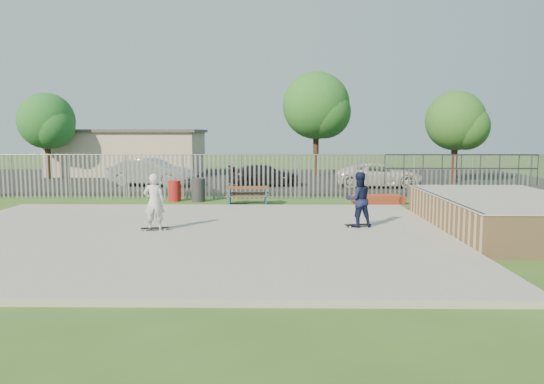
{
  "coord_description": "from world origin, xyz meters",
  "views": [
    {
      "loc": [
        2.74,
        -14.77,
        2.98
      ],
      "look_at": [
        2.5,
        2.0,
        1.1
      ],
      "focal_mm": 35.0,
      "sensor_mm": 36.0,
      "label": 1
    }
  ],
  "objects_px": {
    "trash_bin_grey": "(198,190)",
    "car_dark": "(265,175)",
    "car_silver": "(151,172)",
    "tree_left": "(46,121)",
    "skater_navy": "(359,200)",
    "skater_white": "(154,202)",
    "picnic_table": "(248,196)",
    "tree_right": "(456,121)",
    "tree_mid": "(316,106)",
    "trash_bin_red": "(175,191)",
    "car_white": "(380,175)",
    "funbox": "(378,199)"
  },
  "relations": [
    {
      "from": "funbox",
      "to": "trash_bin_red",
      "type": "bearing_deg",
      "value": 166.49
    },
    {
      "from": "tree_mid",
      "to": "skater_white",
      "type": "distance_m",
      "value": 23.08
    },
    {
      "from": "skater_white",
      "to": "picnic_table",
      "type": "bearing_deg",
      "value": -114.2
    },
    {
      "from": "car_dark",
      "to": "tree_right",
      "type": "xyz_separation_m",
      "value": [
        11.29,
        2.46,
        3.05
      ]
    },
    {
      "from": "trash_bin_grey",
      "to": "funbox",
      "type": "bearing_deg",
      "value": -4.44
    },
    {
      "from": "trash_bin_grey",
      "to": "tree_mid",
      "type": "relative_size",
      "value": 0.14
    },
    {
      "from": "car_silver",
      "to": "car_dark",
      "type": "bearing_deg",
      "value": -76.75
    },
    {
      "from": "car_silver",
      "to": "tree_mid",
      "type": "relative_size",
      "value": 0.65
    },
    {
      "from": "car_white",
      "to": "trash_bin_grey",
      "type": "bearing_deg",
      "value": 128.08
    },
    {
      "from": "car_dark",
      "to": "car_white",
      "type": "height_order",
      "value": "car_white"
    },
    {
      "from": "picnic_table",
      "to": "skater_white",
      "type": "height_order",
      "value": "skater_white"
    },
    {
      "from": "car_silver",
      "to": "tree_right",
      "type": "relative_size",
      "value": 0.85
    },
    {
      "from": "tree_mid",
      "to": "trash_bin_grey",
      "type": "bearing_deg",
      "value": -113.09
    },
    {
      "from": "picnic_table",
      "to": "trash_bin_grey",
      "type": "height_order",
      "value": "trash_bin_grey"
    },
    {
      "from": "funbox",
      "to": "trash_bin_grey",
      "type": "bearing_deg",
      "value": 166.48
    },
    {
      "from": "trash_bin_red",
      "to": "skater_white",
      "type": "relative_size",
      "value": 0.54
    },
    {
      "from": "car_dark",
      "to": "trash_bin_red",
      "type": "bearing_deg",
      "value": 138.28
    },
    {
      "from": "car_white",
      "to": "tree_mid",
      "type": "relative_size",
      "value": 0.66
    },
    {
      "from": "tree_left",
      "to": "skater_white",
      "type": "relative_size",
      "value": 3.32
    },
    {
      "from": "car_silver",
      "to": "skater_white",
      "type": "xyz_separation_m",
      "value": [
        3.51,
        -14.15,
        0.19
      ]
    },
    {
      "from": "tree_left",
      "to": "skater_navy",
      "type": "distance_m",
      "value": 25.2
    },
    {
      "from": "trash_bin_grey",
      "to": "tree_mid",
      "type": "xyz_separation_m",
      "value": [
        6.08,
        14.25,
        4.33
      ]
    },
    {
      "from": "funbox",
      "to": "car_white",
      "type": "distance_m",
      "value": 6.76
    },
    {
      "from": "car_white",
      "to": "skater_white",
      "type": "height_order",
      "value": "skater_white"
    },
    {
      "from": "trash_bin_red",
      "to": "tree_right",
      "type": "xyz_separation_m",
      "value": [
        15.07,
        9.02,
        3.22
      ]
    },
    {
      "from": "trash_bin_grey",
      "to": "car_dark",
      "type": "xyz_separation_m",
      "value": [
        2.73,
        6.63,
        0.11
      ]
    },
    {
      "from": "car_white",
      "to": "tree_mid",
      "type": "distance_m",
      "value": 9.68
    },
    {
      "from": "trash_bin_red",
      "to": "skater_navy",
      "type": "distance_m",
      "value": 9.95
    },
    {
      "from": "trash_bin_grey",
      "to": "car_silver",
      "type": "distance_m",
      "value": 7.44
    },
    {
      "from": "funbox",
      "to": "car_dark",
      "type": "distance_m",
      "value": 8.78
    },
    {
      "from": "tree_mid",
      "to": "skater_navy",
      "type": "xyz_separation_m",
      "value": [
        -0.16,
        -21.25,
        -3.85
      ]
    },
    {
      "from": "funbox",
      "to": "car_silver",
      "type": "relative_size",
      "value": 0.41
    },
    {
      "from": "trash_bin_grey",
      "to": "skater_white",
      "type": "height_order",
      "value": "skater_white"
    },
    {
      "from": "car_white",
      "to": "skater_navy",
      "type": "bearing_deg",
      "value": 170.96
    },
    {
      "from": "car_silver",
      "to": "car_dark",
      "type": "height_order",
      "value": "car_silver"
    },
    {
      "from": "tree_left",
      "to": "skater_navy",
      "type": "xyz_separation_m",
      "value": [
        17.3,
        -18.11,
        -2.73
      ]
    },
    {
      "from": "trash_bin_red",
      "to": "car_white",
      "type": "relative_size",
      "value": 0.19
    },
    {
      "from": "picnic_table",
      "to": "funbox",
      "type": "relative_size",
      "value": 0.97
    },
    {
      "from": "tree_left",
      "to": "car_silver",
      "type": "bearing_deg",
      "value": -30.67
    },
    {
      "from": "tree_right",
      "to": "skater_white",
      "type": "xyz_separation_m",
      "value": [
        -14.12,
        -16.75,
        -2.69
      ]
    },
    {
      "from": "funbox",
      "to": "car_silver",
      "type": "distance_m",
      "value": 13.37
    },
    {
      "from": "car_silver",
      "to": "tree_mid",
      "type": "distance_m",
      "value": 13.05
    },
    {
      "from": "trash_bin_grey",
      "to": "skater_white",
      "type": "bearing_deg",
      "value": -90.78
    },
    {
      "from": "car_dark",
      "to": "car_silver",
      "type": "bearing_deg",
      "value": 79.46
    },
    {
      "from": "car_dark",
      "to": "tree_mid",
      "type": "distance_m",
      "value": 9.33
    },
    {
      "from": "tree_right",
      "to": "skater_navy",
      "type": "distance_m",
      "value": 18.23
    },
    {
      "from": "trash_bin_red",
      "to": "skater_navy",
      "type": "relative_size",
      "value": 0.54
    },
    {
      "from": "car_silver",
      "to": "car_white",
      "type": "xyz_separation_m",
      "value": [
        12.63,
        -0.49,
        -0.11
      ]
    },
    {
      "from": "tree_mid",
      "to": "tree_right",
      "type": "distance_m",
      "value": 9.54
    },
    {
      "from": "tree_right",
      "to": "skater_navy",
      "type": "bearing_deg",
      "value": -116.73
    }
  ]
}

